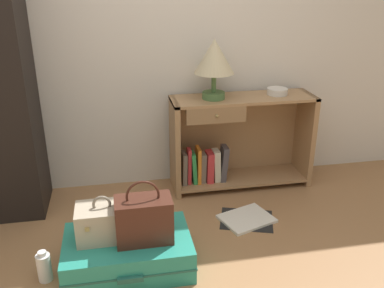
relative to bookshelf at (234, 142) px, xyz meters
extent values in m
cube|color=silver|center=(-0.65, 0.23, 0.94)|extent=(6.40, 0.10, 2.60)
cube|color=#A37A51|center=(-0.48, -0.02, 0.01)|extent=(0.04, 0.33, 0.74)
cube|color=#A37A51|center=(0.59, -0.02, 0.01)|extent=(0.04, 0.33, 0.74)
cube|color=#A37A51|center=(0.06, -0.02, 0.37)|extent=(1.11, 0.33, 0.02)
cube|color=#A37A51|center=(0.06, -0.02, -0.31)|extent=(1.03, 0.33, 0.02)
cube|color=#A37A51|center=(0.06, 0.14, 0.01)|extent=(1.03, 0.01, 0.72)
cube|color=#8F6B47|center=(-0.19, -0.17, 0.30)|extent=(0.44, 0.02, 0.12)
sphere|color=#9E844C|center=(-0.19, -0.19, 0.30)|extent=(0.02, 0.02, 0.02)
cube|color=#726659|center=(-0.41, -0.04, -0.17)|extent=(0.04, 0.13, 0.26)
cube|color=red|center=(-0.37, -0.04, -0.15)|extent=(0.03, 0.09, 0.29)
cube|color=green|center=(-0.34, -0.04, -0.17)|extent=(0.05, 0.11, 0.26)
cube|color=orange|center=(-0.30, -0.04, -0.15)|extent=(0.03, 0.12, 0.29)
cube|color=#726659|center=(-0.26, -0.04, -0.18)|extent=(0.05, 0.10, 0.24)
cube|color=red|center=(-0.21, -0.04, -0.17)|extent=(0.06, 0.13, 0.25)
cube|color=beige|center=(-0.15, -0.04, -0.17)|extent=(0.06, 0.11, 0.26)
cube|color=#4C474C|center=(-0.09, -0.04, -0.15)|extent=(0.07, 0.12, 0.29)
cylinder|color=#4C7542|center=(-0.18, -0.02, 0.40)|extent=(0.17, 0.17, 0.05)
cylinder|color=#4C7542|center=(-0.18, -0.02, 0.50)|extent=(0.04, 0.04, 0.14)
cone|color=beige|center=(-0.18, -0.02, 0.70)|extent=(0.30, 0.30, 0.25)
cylinder|color=silver|center=(0.33, 0.00, 0.40)|extent=(0.16, 0.16, 0.05)
cube|color=teal|center=(-0.90, -0.92, -0.26)|extent=(0.73, 0.46, 0.20)
cube|color=#235E52|center=(-0.90, -0.92, -0.26)|extent=(0.74, 0.47, 0.01)
cube|color=#235E52|center=(-0.90, -1.16, -0.26)|extent=(0.14, 0.02, 0.03)
cube|color=#B7A88E|center=(-1.03, -0.88, -0.06)|extent=(0.30, 0.21, 0.20)
torus|color=gray|center=(-1.03, -0.88, 0.06)|extent=(0.11, 0.02, 0.11)
cube|color=tan|center=(-1.11, -0.99, -0.03)|extent=(0.02, 0.01, 0.02)
cube|color=tan|center=(-0.94, -0.99, -0.03)|extent=(0.02, 0.01, 0.02)
cube|color=#472319|center=(-0.80, -0.95, -0.03)|extent=(0.32, 0.18, 0.26)
torus|color=#472319|center=(-0.80, -0.95, 0.12)|extent=(0.19, 0.01, 0.19)
cylinder|color=white|center=(-1.37, -0.94, -0.28)|extent=(0.08, 0.08, 0.17)
cylinder|color=silver|center=(-1.37, -0.94, -0.18)|extent=(0.05, 0.05, 0.02)
cube|color=white|center=(-0.06, -0.56, -0.35)|extent=(0.42, 0.37, 0.02)
cube|color=black|center=(-0.06, -0.56, -0.36)|extent=(0.44, 0.39, 0.01)
camera|label=1|loc=(-0.92, -2.99, 1.26)|focal=39.35mm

